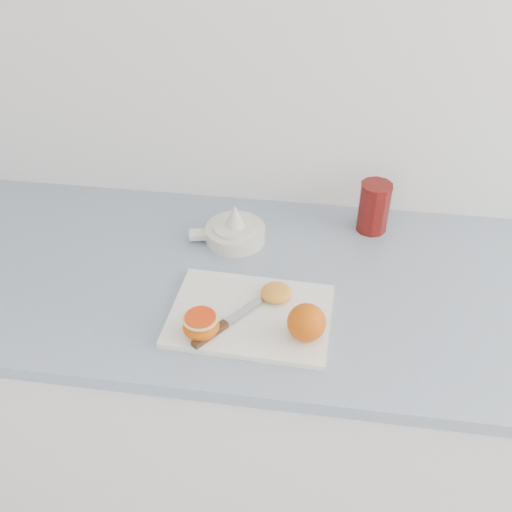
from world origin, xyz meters
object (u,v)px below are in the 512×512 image
object	(u,v)px
counter	(306,410)
red_tumbler	(373,209)
cutting_board	(251,315)
citrus_juicer	(235,231)
half_orange	(201,325)

from	to	relation	value
counter	red_tumbler	distance (m)	0.55
counter	cutting_board	bearing A→B (deg)	-133.40
citrus_juicer	cutting_board	bearing A→B (deg)	-73.43
counter	red_tumbler	xyz separation A→B (m)	(0.12, 0.21, 0.50)
half_orange	red_tumbler	bearing A→B (deg)	51.56
cutting_board	half_orange	size ratio (longest dim) A/B	4.51
counter	half_orange	size ratio (longest dim) A/B	35.21
cutting_board	citrus_juicer	world-z (taller)	citrus_juicer
red_tumbler	half_orange	bearing A→B (deg)	-128.44
cutting_board	half_orange	xyz separation A→B (m)	(-0.08, -0.07, 0.03)
counter	citrus_juicer	world-z (taller)	citrus_juicer
counter	cutting_board	distance (m)	0.48
citrus_juicer	red_tumbler	size ratio (longest dim) A/B	1.44
cutting_board	red_tumbler	world-z (taller)	red_tumbler
cutting_board	red_tumbler	size ratio (longest dim) A/B	2.55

